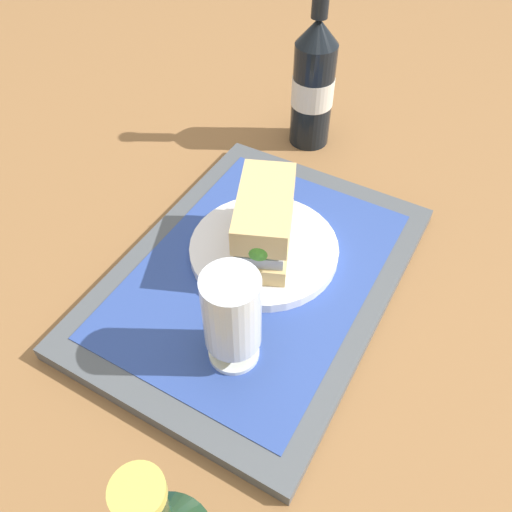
% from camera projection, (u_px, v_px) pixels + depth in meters
% --- Properties ---
extents(ground_plane, '(3.00, 3.00, 0.00)m').
position_uv_depth(ground_plane, '(256.00, 282.00, 0.67)').
color(ground_plane, olive).
extents(tray, '(0.44, 0.32, 0.02)m').
position_uv_depth(tray, '(256.00, 277.00, 0.67)').
color(tray, '#4C5156').
rests_on(tray, ground_plane).
extents(placemat, '(0.38, 0.27, 0.00)m').
position_uv_depth(placemat, '(256.00, 272.00, 0.66)').
color(placemat, '#2D4793').
rests_on(placemat, tray).
extents(plate, '(0.19, 0.19, 0.01)m').
position_uv_depth(plate, '(264.00, 249.00, 0.67)').
color(plate, white).
rests_on(plate, placemat).
extents(sandwich, '(0.14, 0.11, 0.08)m').
position_uv_depth(sandwich, '(264.00, 223.00, 0.63)').
color(sandwich, tan).
rests_on(sandwich, plate).
extents(beer_glass, '(0.06, 0.06, 0.12)m').
position_uv_depth(beer_glass, '(232.00, 316.00, 0.53)').
color(beer_glass, silver).
rests_on(beer_glass, placemat).
extents(second_bottle, '(0.07, 0.07, 0.27)m').
position_uv_depth(second_bottle, '(313.00, 83.00, 0.80)').
color(second_bottle, black).
rests_on(second_bottle, ground_plane).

